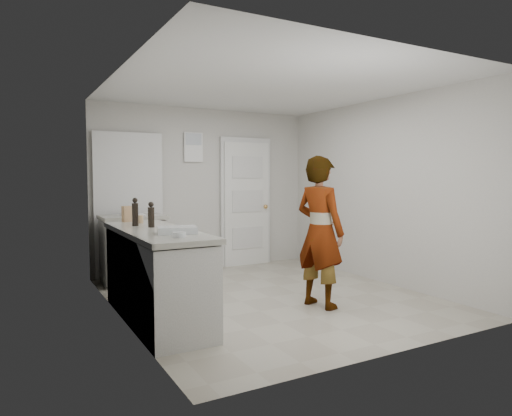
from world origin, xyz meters
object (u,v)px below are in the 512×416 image
spice_jar (141,219)px  oil_cruet_b (135,212)px  person (320,232)px  oil_cruet_a (151,215)px  egg_bowl (179,235)px  cake_mix_box (127,214)px  baking_dish (177,230)px

spice_jar → oil_cruet_b: oil_cruet_b is taller
person → spice_jar: 2.02m
oil_cruet_a → oil_cruet_b: bearing=118.5°
person → spice_jar: person is taller
spice_jar → egg_bowl: 1.35m
oil_cruet_a → oil_cruet_b: (-0.11, 0.21, 0.02)m
cake_mix_box → oil_cruet_b: oil_cruet_b is taller
oil_cruet_a → oil_cruet_b: oil_cruet_b is taller
baking_dish → egg_bowl: (-0.07, -0.27, -0.01)m
spice_jar → baking_dish: size_ratio=0.22×
person → oil_cruet_a: size_ratio=6.30×
spice_jar → egg_bowl: spice_jar is taller
cake_mix_box → spice_jar: bearing=-91.1°
spice_jar → egg_bowl: size_ratio=0.76×
oil_cruet_a → egg_bowl: oil_cruet_a is taller
oil_cruet_a → spice_jar: bearing=88.5°
oil_cruet_a → oil_cruet_b: 0.24m
oil_cruet_b → person: bearing=-23.7°
person → spice_jar: size_ratio=18.84×
person → oil_cruet_a: bearing=56.0°
person → oil_cruet_a: person is taller
person → cake_mix_box: size_ratio=9.13×
egg_bowl → oil_cruet_a: bearing=89.6°
oil_cruet_a → baking_dish: bearing=-83.6°
baking_dish → egg_bowl: baking_dish is taller
cake_mix_box → spice_jar: cake_mix_box is taller
baking_dish → oil_cruet_a: bearing=96.4°
spice_jar → oil_cruet_b: size_ratio=0.30×
oil_cruet_a → baking_dish: size_ratio=0.65×
person → cake_mix_box: person is taller
baking_dish → oil_cruet_b: bearing=102.5°
baking_dish → cake_mix_box: bearing=96.9°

